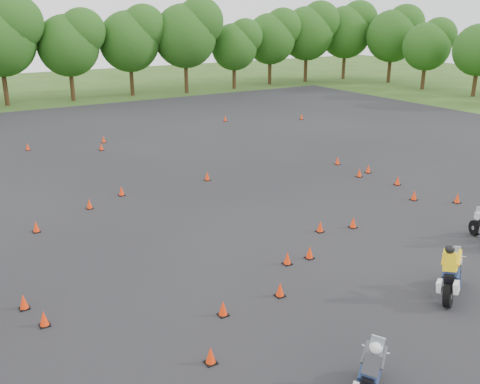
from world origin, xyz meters
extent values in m
plane|color=#2D5119|center=(0.00, 0.00, 0.00)|extent=(140.00, 140.00, 0.00)
plane|color=black|center=(0.00, 6.00, 0.01)|extent=(62.00, 62.00, 0.00)
cone|color=#F8340A|center=(-5.98, -4.24, 0.23)|extent=(0.26, 0.26, 0.45)
cone|color=#F8340A|center=(10.33, 23.03, 0.23)|extent=(0.26, 0.26, 0.45)
cone|color=#F8340A|center=(-0.93, -0.71, 0.23)|extent=(0.26, 0.26, 0.45)
cone|color=#F8340A|center=(3.43, 0.59, 0.23)|extent=(0.26, 0.26, 0.45)
cone|color=#F8340A|center=(-9.21, -0.22, 0.23)|extent=(0.26, 0.26, 0.45)
cone|color=#F8340A|center=(9.42, 8.31, 0.23)|extent=(0.26, 0.26, 0.45)
cone|color=#F8340A|center=(-0.54, 20.94, 0.23)|extent=(0.26, 0.26, 0.45)
cone|color=#F8340A|center=(1.97, 0.96, 0.23)|extent=(0.26, 0.26, 0.45)
cone|color=#F8340A|center=(-1.35, 18.92, 0.23)|extent=(0.26, 0.26, 0.45)
cone|color=#F8340A|center=(16.20, 20.43, 0.23)|extent=(0.26, 0.26, 0.45)
cone|color=#F8340A|center=(9.70, 0.27, 0.23)|extent=(0.26, 0.26, 0.45)
cone|color=#F8340A|center=(8.73, 5.77, 0.23)|extent=(0.26, 0.26, 0.45)
cone|color=#F8340A|center=(9.71, 6.09, 0.23)|extent=(0.26, 0.26, 0.45)
cone|color=#F8340A|center=(-7.90, 7.05, 0.23)|extent=(0.26, 0.26, 0.45)
cone|color=#F8340A|center=(-3.35, 9.61, 0.23)|extent=(0.26, 0.26, 0.45)
cone|color=#F8340A|center=(-4.57, -2.44, 0.23)|extent=(0.26, 0.26, 0.45)
cone|color=#F8340A|center=(8.30, 1.62, 0.23)|extent=(0.26, 0.26, 0.45)
cone|color=#F8340A|center=(1.40, 9.60, 0.23)|extent=(0.26, 0.26, 0.45)
cone|color=#F8340A|center=(-2.48, -2.41, 0.23)|extent=(0.26, 0.26, 0.45)
cone|color=#F8340A|center=(9.42, 3.69, 0.23)|extent=(0.26, 0.26, 0.45)
cone|color=#F8340A|center=(-9.51, 1.05, 0.23)|extent=(0.26, 0.26, 0.45)
cone|color=#F8340A|center=(0.04, -0.75, 0.23)|extent=(0.26, 0.26, 0.45)
cone|color=#F8340A|center=(-5.24, 8.61, 0.23)|extent=(0.26, 0.26, 0.45)
cone|color=#F8340A|center=(-5.40, 21.46, 0.23)|extent=(0.26, 0.26, 0.45)
camera|label=1|loc=(-11.42, -14.47, 8.55)|focal=40.00mm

